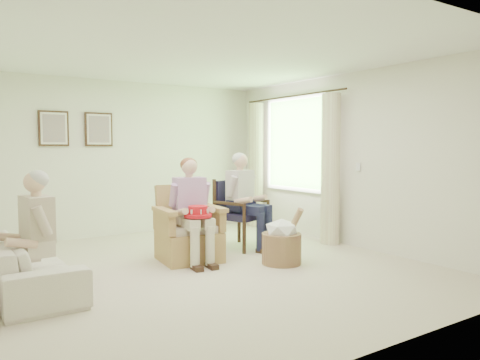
# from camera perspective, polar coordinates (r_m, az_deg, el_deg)

# --- Properties ---
(floor) EXTENTS (5.50, 5.50, 0.00)m
(floor) POSITION_cam_1_polar(r_m,az_deg,el_deg) (5.88, -4.29, -10.66)
(floor) COLOR beige
(floor) RESTS_ON ground
(back_wall) EXTENTS (5.00, 0.04, 2.60)m
(back_wall) POSITION_cam_1_polar(r_m,az_deg,el_deg) (8.20, -13.83, 2.58)
(back_wall) COLOR silver
(back_wall) RESTS_ON ground
(front_wall) EXTENTS (5.00, 0.04, 2.60)m
(front_wall) POSITION_cam_1_polar(r_m,az_deg,el_deg) (3.56, 17.89, 0.80)
(front_wall) COLOR silver
(front_wall) RESTS_ON ground
(right_wall) EXTENTS (0.04, 5.50, 2.60)m
(right_wall) POSITION_cam_1_polar(r_m,az_deg,el_deg) (7.25, 13.16, 2.42)
(right_wall) COLOR silver
(right_wall) RESTS_ON ground
(ceiling) EXTENTS (5.00, 5.50, 0.02)m
(ceiling) POSITION_cam_1_polar(r_m,az_deg,el_deg) (5.79, -4.43, 15.07)
(ceiling) COLOR white
(ceiling) RESTS_ON back_wall
(window) EXTENTS (0.13, 2.50, 1.63)m
(window) POSITION_cam_1_polar(r_m,az_deg,el_deg) (8.09, 6.79, 4.67)
(window) COLOR #2D6B23
(window) RESTS_ON right_wall
(curtain_left) EXTENTS (0.34, 0.34, 2.30)m
(curtain_left) POSITION_cam_1_polar(r_m,az_deg,el_deg) (7.28, 10.96, 1.28)
(curtain_left) COLOR beige
(curtain_left) RESTS_ON ground
(curtain_right) EXTENTS (0.34, 0.34, 2.30)m
(curtain_right) POSITION_cam_1_polar(r_m,az_deg,el_deg) (8.79, 1.94, 1.80)
(curtain_right) COLOR beige
(curtain_right) RESTS_ON ground
(framed_print_left) EXTENTS (0.45, 0.05, 0.55)m
(framed_print_left) POSITION_cam_1_polar(r_m,az_deg,el_deg) (7.85, -21.75, 5.86)
(framed_print_left) COLOR #382114
(framed_print_left) RESTS_ON back_wall
(framed_print_right) EXTENTS (0.45, 0.05, 0.55)m
(framed_print_right) POSITION_cam_1_polar(r_m,az_deg,el_deg) (8.02, -16.83, 5.93)
(framed_print_right) COLOR #382114
(framed_print_right) RESTS_ON back_wall
(wicker_armchair) EXTENTS (0.77, 0.77, 0.99)m
(wicker_armchair) POSITION_cam_1_polar(r_m,az_deg,el_deg) (6.24, -6.37, -6.87)
(wicker_armchair) COLOR tan
(wicker_armchair) RESTS_ON ground
(wood_armchair) EXTENTS (0.64, 0.61, 0.99)m
(wood_armchair) POSITION_cam_1_polar(r_m,az_deg,el_deg) (6.99, -0.22, -3.75)
(wood_armchair) COLOR black
(wood_armchair) RESTS_ON ground
(sofa) EXTENTS (1.90, 0.74, 0.56)m
(sofa) POSITION_cam_1_polar(r_m,az_deg,el_deg) (5.38, -24.20, -9.34)
(sofa) COLOR silver
(sofa) RESTS_ON ground
(person_wicker) EXTENTS (0.40, 0.63, 1.32)m
(person_wicker) POSITION_cam_1_polar(r_m,az_deg,el_deg) (6.05, -5.83, -2.83)
(person_wicker) COLOR beige
(person_wicker) RESTS_ON ground
(person_dark) EXTENTS (0.40, 0.62, 1.38)m
(person_dark) POSITION_cam_1_polar(r_m,az_deg,el_deg) (6.82, 0.54, -1.68)
(person_dark) COLOR #1A1C3A
(person_dark) RESTS_ON ground
(person_sofa) EXTENTS (0.42, 0.62, 1.23)m
(person_sofa) POSITION_cam_1_polar(r_m,az_deg,el_deg) (5.06, -23.86, -5.39)
(person_sofa) COLOR beige
(person_sofa) RESTS_ON ground
(red_hat) EXTENTS (0.35, 0.35, 0.14)m
(red_hat) POSITION_cam_1_polar(r_m,az_deg,el_deg) (5.87, -5.14, -3.98)
(red_hat) COLOR red
(red_hat) RESTS_ON person_wicker
(hatbox) EXTENTS (0.59, 0.59, 0.74)m
(hatbox) POSITION_cam_1_polar(r_m,az_deg,el_deg) (6.03, 5.11, -7.47)
(hatbox) COLOR tan
(hatbox) RESTS_ON ground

